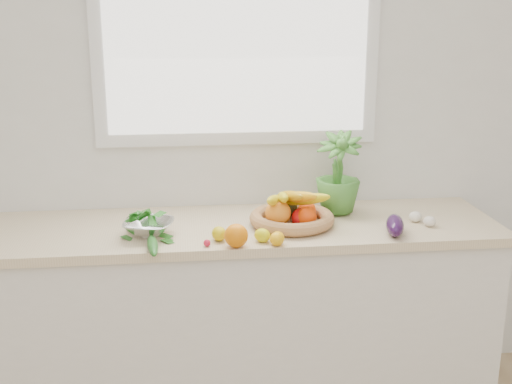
{
  "coord_description": "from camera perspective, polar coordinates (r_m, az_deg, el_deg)",
  "views": [
    {
      "loc": [
        -0.25,
        -0.71,
        1.8
      ],
      "look_at": [
        0.05,
        1.93,
        1.05
      ],
      "focal_mm": 45.0,
      "sensor_mm": 36.0,
      "label": 1
    }
  ],
  "objects": [
    {
      "name": "colander_with_spinach",
      "position": [
        2.69,
        -9.51,
        -2.73
      ],
      "size": [
        0.25,
        0.25,
        0.11
      ],
      "color": "silver",
      "rests_on": "countertop"
    },
    {
      "name": "orange_loose",
      "position": [
        2.53,
        -1.77,
        -3.9
      ],
      "size": [
        0.12,
        0.12,
        0.09
      ],
      "primitive_type": "sphere",
      "rotation": [
        0.0,
        0.0,
        -0.25
      ],
      "color": "orange",
      "rests_on": "countertop"
    },
    {
      "name": "window_frame",
      "position": [
        2.95,
        -1.69,
        14.8
      ],
      "size": [
        1.3,
        0.03,
        1.1
      ],
      "primitive_type": "cube",
      "color": "white",
      "rests_on": "back_wall"
    },
    {
      "name": "garlic_c",
      "position": [
        2.92,
        13.97,
        -2.15
      ],
      "size": [
        0.06,
        0.06,
        0.05
      ],
      "primitive_type": "ellipsoid",
      "rotation": [
        0.0,
        0.0,
        0.1
      ],
      "color": "white",
      "rests_on": "countertop"
    },
    {
      "name": "countertop",
      "position": [
        2.82,
        -1.06,
        -3.24
      ],
      "size": [
        2.24,
        0.62,
        0.04
      ],
      "primitive_type": "cube",
      "color": "beige",
      "rests_on": "counter_cabinet"
    },
    {
      "name": "lemon_b",
      "position": [
        2.56,
        1.9,
        -4.16
      ],
      "size": [
        0.08,
        0.09,
        0.06
      ],
      "primitive_type": "ellipsoid",
      "rotation": [
        0.0,
        0.0,
        -0.45
      ],
      "color": "#FFB30D",
      "rests_on": "countertop"
    },
    {
      "name": "garlic_a",
      "position": [
        2.88,
        15.18,
        -2.54
      ],
      "size": [
        0.06,
        0.06,
        0.05
      ],
      "primitive_type": "ellipsoid",
      "rotation": [
        0.0,
        0.0,
        0.22
      ],
      "color": "silver",
      "rests_on": "countertop"
    },
    {
      "name": "lemon_a",
      "position": [
        2.61,
        -3.31,
        -3.72
      ],
      "size": [
        0.07,
        0.08,
        0.06
      ],
      "primitive_type": "ellipsoid",
      "rotation": [
        0.0,
        0.0,
        0.22
      ],
      "color": "#CFB80B",
      "rests_on": "countertop"
    },
    {
      "name": "apple",
      "position": [
        2.76,
        4.05,
        -2.31
      ],
      "size": [
        0.1,
        0.1,
        0.09
      ],
      "primitive_type": "sphere",
      "rotation": [
        0.0,
        0.0,
        -0.15
      ],
      "color": "red",
      "rests_on": "countertop"
    },
    {
      "name": "lemon_c",
      "position": [
        2.59,
        0.57,
        -3.88
      ],
      "size": [
        0.09,
        0.09,
        0.06
      ],
      "primitive_type": "ellipsoid",
      "rotation": [
        0.0,
        0.0,
        0.88
      ],
      "color": "#D3CF0B",
      "rests_on": "countertop"
    },
    {
      "name": "radish",
      "position": [
        2.56,
        -4.38,
        -4.54
      ],
      "size": [
        0.04,
        0.04,
        0.03
      ],
      "primitive_type": "sphere",
      "rotation": [
        0.0,
        0.0,
        0.33
      ],
      "color": "red",
      "rests_on": "countertop"
    },
    {
      "name": "window_pane",
      "position": [
        2.93,
        -1.66,
        14.8
      ],
      "size": [
        1.18,
        0.01,
        0.98
      ],
      "primitive_type": "cube",
      "color": "white",
      "rests_on": "window_frame"
    },
    {
      "name": "garlic_b",
      "position": [
        2.93,
        14.03,
        -2.13
      ],
      "size": [
        0.07,
        0.07,
        0.05
      ],
      "primitive_type": "ellipsoid",
      "rotation": [
        0.0,
        0.0,
        0.25
      ],
      "color": "white",
      "rests_on": "countertop"
    },
    {
      "name": "potted_herb",
      "position": [
        2.94,
        7.3,
        1.77
      ],
      "size": [
        0.26,
        0.26,
        0.37
      ],
      "primitive_type": "imported",
      "rotation": [
        0.0,
        0.0,
        -0.35
      ],
      "color": "#458932",
      "rests_on": "countertop"
    },
    {
      "name": "eggplant",
      "position": [
        2.74,
        12.24,
        -2.9
      ],
      "size": [
        0.12,
        0.21,
        0.08
      ],
      "primitive_type": "ellipsoid",
      "rotation": [
        0.0,
        0.0,
        -0.27
      ],
      "color": "#2A0F38",
      "rests_on": "countertop"
    },
    {
      "name": "ginger",
      "position": [
        2.69,
        2.87,
        -3.37
      ],
      "size": [
        0.12,
        0.05,
        0.04
      ],
      "primitive_type": "cube",
      "rotation": [
        0.0,
        0.0,
        0.01
      ],
      "color": "tan",
      "rests_on": "countertop"
    },
    {
      "name": "fruit_basket",
      "position": [
        2.79,
        3.14,
        -1.94
      ],
      "size": [
        0.45,
        0.45,
        0.19
      ],
      "color": "#B58050",
      "rests_on": "countertop"
    },
    {
      "name": "cucumber",
      "position": [
        2.54,
        -9.18,
        -4.71
      ],
      "size": [
        0.06,
        0.23,
        0.04
      ],
      "primitive_type": "ellipsoid",
      "rotation": [
        0.0,
        0.0,
        0.1
      ],
      "color": "#1A5619",
      "rests_on": "countertop"
    },
    {
      "name": "back_wall",
      "position": [
        3.0,
        -1.66,
        7.15
      ],
      "size": [
        4.5,
        0.02,
        2.7
      ],
      "primitive_type": "cube",
      "color": "white",
      "rests_on": "ground"
    },
    {
      "name": "counter_cabinet",
      "position": [
        3.0,
        -1.01,
        -11.4
      ],
      "size": [
        2.2,
        0.58,
        0.86
      ],
      "primitive_type": "cube",
      "color": "silver",
      "rests_on": "ground"
    }
  ]
}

